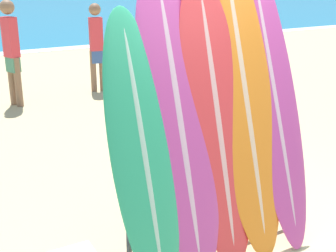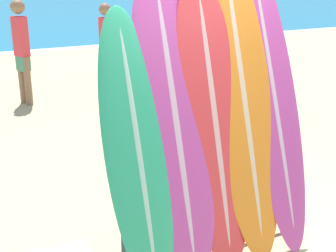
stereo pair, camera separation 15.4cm
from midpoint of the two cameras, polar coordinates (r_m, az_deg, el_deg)
surfboard_rack at (r=3.84m, az=6.69°, el=-9.31°), size 1.60×0.04×0.86m
surfboard_slot_0 at (r=3.33m, az=-2.47°, el=-3.29°), size 0.49×0.73×2.02m
surfboard_slot_1 at (r=3.46m, az=2.10°, el=0.19°), size 0.59×0.80×2.32m
surfboard_slot_2 at (r=3.63m, az=6.81°, el=0.45°), size 0.58×0.71×2.26m
surfboard_slot_3 at (r=3.79m, az=10.12°, el=3.50°), size 0.59×0.89×2.56m
surfboard_slot_4 at (r=4.00m, az=13.70°, el=3.29°), size 0.49×0.95×2.46m
person_mid_beach at (r=8.34m, az=-16.90°, el=9.03°), size 0.24×0.30×1.78m
person_far_left at (r=9.01m, az=-7.04°, el=9.91°), size 0.28×0.22×1.65m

